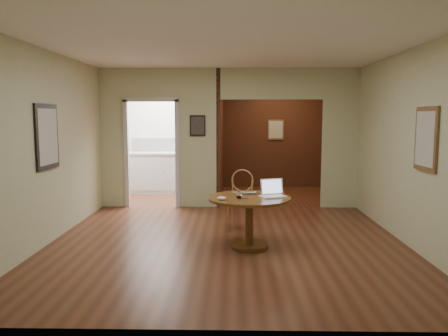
{
  "coord_description": "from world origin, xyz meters",
  "views": [
    {
      "loc": [
        0.08,
        -5.96,
        1.78
      ],
      "look_at": [
        -0.04,
        -0.2,
        1.09
      ],
      "focal_mm": 35.0,
      "sensor_mm": 36.0,
      "label": 1
    }
  ],
  "objects_px": {
    "chair": "(241,196)",
    "open_laptop": "(272,192)",
    "dining_table": "(249,210)",
    "closed_laptop": "(245,193)"
  },
  "relations": [
    {
      "from": "chair",
      "to": "open_laptop",
      "type": "bearing_deg",
      "value": -49.45
    },
    {
      "from": "dining_table",
      "to": "open_laptop",
      "type": "relative_size",
      "value": 2.85
    },
    {
      "from": "dining_table",
      "to": "chair",
      "type": "distance_m",
      "value": 0.99
    },
    {
      "from": "dining_table",
      "to": "closed_laptop",
      "type": "bearing_deg",
      "value": 105.58
    },
    {
      "from": "dining_table",
      "to": "closed_laptop",
      "type": "relative_size",
      "value": 3.44
    },
    {
      "from": "open_laptop",
      "to": "closed_laptop",
      "type": "distance_m",
      "value": 0.4
    },
    {
      "from": "dining_table",
      "to": "closed_laptop",
      "type": "height_order",
      "value": "closed_laptop"
    },
    {
      "from": "dining_table",
      "to": "open_laptop",
      "type": "height_order",
      "value": "open_laptop"
    },
    {
      "from": "dining_table",
      "to": "open_laptop",
      "type": "bearing_deg",
      "value": 10.95
    },
    {
      "from": "chair",
      "to": "closed_laptop",
      "type": "relative_size",
      "value": 2.91
    }
  ]
}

